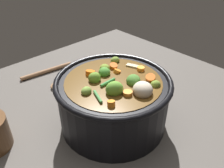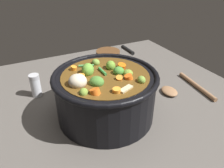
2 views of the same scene
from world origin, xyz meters
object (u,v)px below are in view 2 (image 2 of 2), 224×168
(salt_shaker, at_px, (36,85))
(small_saucepan, at_px, (109,60))
(wooden_spoon, at_px, (181,89))
(cooking_pot, at_px, (105,94))

(salt_shaker, distance_m, small_saucepan, 0.34)
(wooden_spoon, bearing_deg, cooking_pot, 0.49)
(cooking_pot, height_order, wooden_spoon, cooking_pot)
(cooking_pot, xyz_separation_m, small_saucepan, (-0.15, -0.30, -0.03))
(cooking_pot, bearing_deg, salt_shaker, -50.73)
(cooking_pot, relative_size, wooden_spoon, 1.51)
(cooking_pot, xyz_separation_m, salt_shaker, (0.18, -0.22, -0.04))
(cooking_pot, relative_size, small_saucepan, 1.97)
(wooden_spoon, relative_size, small_saucepan, 1.31)
(cooking_pot, height_order, salt_shaker, cooking_pot)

